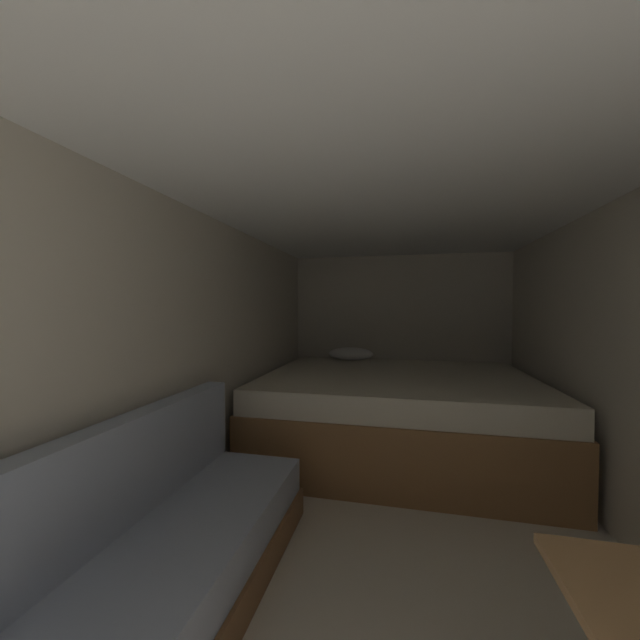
{
  "coord_description": "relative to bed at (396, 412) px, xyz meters",
  "views": [
    {
      "loc": [
        0.05,
        -0.5,
        1.34
      ],
      "look_at": [
        -0.62,
        2.42,
        1.25
      ],
      "focal_mm": 20.16,
      "sensor_mm": 36.0,
      "label": 1
    }
  ],
  "objects": [
    {
      "name": "ground_plane",
      "position": [
        0.0,
        -1.3,
        -0.37
      ],
      "size": [
        6.64,
        6.64,
        0.0
      ],
      "primitive_type": "plane",
      "color": "beige"
    },
    {
      "name": "ceiling_slab",
      "position": [
        0.0,
        -1.3,
        1.64
      ],
      "size": [
        2.62,
        4.64,
        0.05
      ],
      "primitive_type": "cube",
      "color": "white",
      "rests_on": "wall_left"
    },
    {
      "name": "wall_left",
      "position": [
        -1.28,
        -1.3,
        0.62
      ],
      "size": [
        0.05,
        4.64,
        1.98
      ],
      "primitive_type": "cube",
      "color": "beige",
      "rests_on": "ground"
    },
    {
      "name": "wall_back",
      "position": [
        0.0,
        1.04,
        0.62
      ],
      "size": [
        2.62,
        0.05,
        1.98
      ],
      "primitive_type": "cube",
      "color": "beige",
      "rests_on": "ground"
    },
    {
      "name": "sofa_left",
      "position": [
        -0.96,
        -2.19,
        -0.11
      ],
      "size": [
        0.67,
        2.01,
        0.84
      ],
      "color": "brown",
      "rests_on": "ground"
    },
    {
      "name": "bed",
      "position": [
        0.0,
        0.0,
        0.0
      ],
      "size": [
        2.4,
        1.95,
        0.88
      ],
      "color": "olive",
      "rests_on": "ground"
    }
  ]
}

